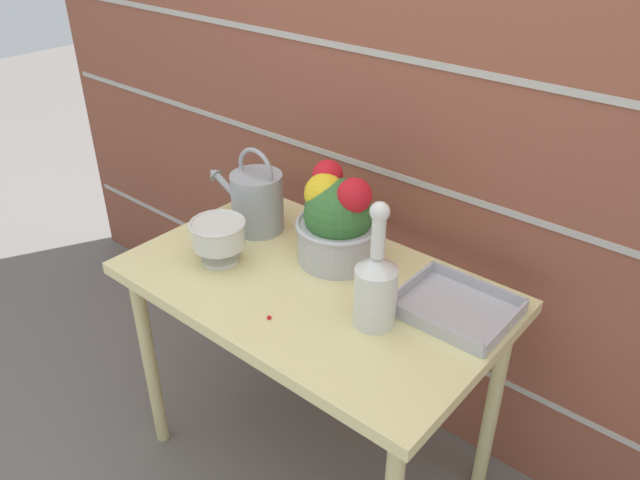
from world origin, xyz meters
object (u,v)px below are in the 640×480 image
(watering_can, at_px, (256,200))
(flower_planter, at_px, (337,220))
(crystal_pedestal_bowl, at_px, (218,236))
(wire_tray, at_px, (455,309))
(glass_decanter, at_px, (376,285))

(watering_can, bearing_deg, flower_planter, 3.92)
(crystal_pedestal_bowl, relative_size, wire_tray, 0.56)
(watering_can, distance_m, wire_tray, 0.72)
(flower_planter, bearing_deg, crystal_pedestal_bowl, -137.95)
(crystal_pedestal_bowl, height_order, flower_planter, flower_planter)
(watering_can, xyz_separation_m, flower_planter, (0.31, 0.02, 0.03))
(crystal_pedestal_bowl, bearing_deg, glass_decanter, 5.99)
(watering_can, relative_size, crystal_pedestal_bowl, 1.88)
(glass_decanter, bearing_deg, wire_tray, 51.65)
(flower_planter, height_order, glass_decanter, glass_decanter)
(crystal_pedestal_bowl, height_order, wire_tray, crystal_pedestal_bowl)
(wire_tray, bearing_deg, crystal_pedestal_bowl, -160.86)
(flower_planter, bearing_deg, wire_tray, -0.45)
(glass_decanter, xyz_separation_m, wire_tray, (0.14, 0.17, -0.11))
(watering_can, distance_m, glass_decanter, 0.59)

